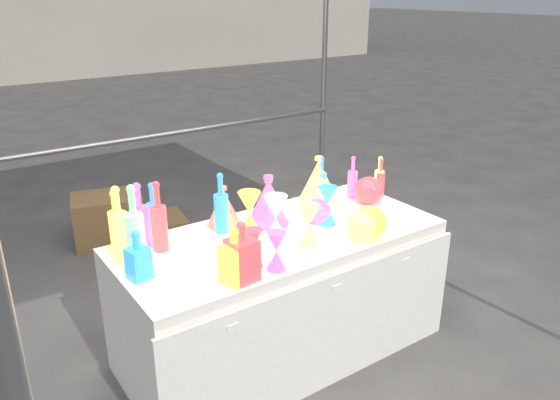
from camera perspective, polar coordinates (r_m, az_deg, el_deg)
ground at (r=3.38m, az=0.00°, el=-15.18°), size 80.00×80.00×0.00m
display_table at (r=3.16m, az=0.10°, el=-9.81°), size 1.84×0.83×0.75m
cardboard_box_closed at (r=4.79m, az=-17.45°, el=-1.87°), size 0.65×0.54×0.41m
cardboard_box_flat at (r=5.07m, az=-13.34°, el=-2.27°), size 0.67×0.52×0.05m
bottle_0 at (r=2.91m, az=-16.74°, el=-1.91°), size 0.09×0.09×0.31m
bottle_1 at (r=2.94m, az=-13.08°, el=-1.17°), size 0.09×0.09×0.32m
bottle_2 at (r=2.81m, az=-12.57°, el=-1.68°), size 0.10×0.10×0.37m
bottle_3 at (r=2.87m, az=-14.49°, el=-1.59°), size 0.10×0.10×0.36m
bottle_4 at (r=2.76m, az=-16.49°, el=-2.34°), size 0.09×0.09×0.38m
bottle_5 at (r=2.68m, az=-14.97°, el=-2.59°), size 0.11×0.11×0.41m
bottle_7 at (r=2.97m, az=-6.18°, el=-0.28°), size 0.09×0.09×0.34m
decanter_0 at (r=2.47m, az=-4.78°, el=-5.79°), size 0.14×0.14×0.27m
decanter_1 at (r=2.49m, az=-4.00°, el=-5.35°), size 0.14×0.14×0.29m
decanter_2 at (r=2.59m, az=-14.65°, el=-5.55°), size 0.11×0.11×0.24m
hourglass_0 at (r=2.63m, az=-2.81°, el=-5.01°), size 0.12×0.12×0.19m
hourglass_1 at (r=2.59m, az=-0.37°, el=-5.36°), size 0.11×0.11×0.19m
hourglass_2 at (r=2.84m, az=3.02°, el=-2.61°), size 0.12×0.12×0.22m
hourglass_3 at (r=2.87m, az=-0.43°, el=-1.93°), size 0.13×0.13×0.25m
hourglass_4 at (r=2.94m, az=-3.18°, el=-1.42°), size 0.15×0.15×0.25m
hourglass_5 at (r=3.09m, az=4.94°, el=-0.56°), size 0.14×0.14×0.22m
globe_0 at (r=2.96m, az=9.29°, el=-2.50°), size 0.25×0.25×0.15m
globe_1 at (r=2.94m, az=8.62°, el=-2.79°), size 0.21×0.21×0.15m
globe_2 at (r=3.44m, az=9.28°, el=0.86°), size 0.25×0.25×0.15m
globe_3 at (r=3.12m, az=3.89°, el=-1.27°), size 0.19×0.19×0.13m
lampshade_0 at (r=3.08m, az=-5.90°, el=-0.62°), size 0.20×0.20×0.23m
lampshade_1 at (r=3.16m, az=-1.21°, el=0.15°), size 0.26×0.26×0.24m
lampshade_2 at (r=3.08m, az=-1.20°, el=0.04°), size 0.26×0.26×0.29m
lampshade_3 at (r=3.42m, az=4.05°, el=2.22°), size 0.32×0.32×0.29m
bottle_8 at (r=3.41m, az=4.35°, el=2.21°), size 0.07×0.07×0.29m
bottle_9 at (r=3.54m, az=10.44°, el=2.34°), size 0.07×0.07×0.26m
bottle_10 at (r=3.49m, az=7.59°, el=2.38°), size 0.07×0.07×0.28m
bottle_11 at (r=3.55m, az=10.32°, el=2.47°), size 0.08×0.08×0.27m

